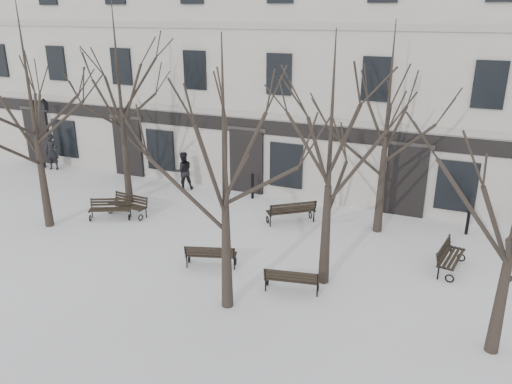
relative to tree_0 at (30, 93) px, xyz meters
The scene contains 18 objects.
ground 10.43m from the tree_0, ahead, with size 100.00×100.00×0.00m, color white.
building 14.65m from the tree_0, 52.25° to the left, with size 40.40×10.20×11.40m.
tree_0 is the anchor object (origin of this frame).
tree_1 9.18m from the tree_0, 14.62° to the right, with size 5.18×5.18×7.41m.
tree_2 11.00m from the tree_0, ahead, with size 5.22×5.22×7.46m.
tree_4 3.57m from the tree_0, 68.59° to the left, with size 5.83×5.83×8.34m.
tree_5 12.66m from the tree_0, 20.94° to the left, with size 5.34×5.34×7.63m.
bench_0 5.23m from the tree_0, 40.88° to the left, with size 1.68×1.22×0.81m.
bench_1 8.74m from the tree_0, ahead, with size 1.72×1.07×0.83m.
bench_2 11.35m from the tree_0, ahead, with size 1.69×0.89×0.81m.
bench_3 5.57m from the tree_0, 43.79° to the left, with size 1.74×0.76×0.85m.
bench_4 10.50m from the tree_0, 24.65° to the left, with size 1.88×1.69×0.96m.
bench_5 15.38m from the tree_0, ahead, with size 0.91×1.81×0.88m.
lamp_post 8.75m from the tree_0, 135.81° to the left, with size 1.17×0.43×3.74m.
bollard_a 9.56m from the tree_0, 44.10° to the left, with size 0.15×0.15×1.17m.
bollard_b 16.56m from the tree_0, 20.34° to the left, with size 0.14×0.14×1.11m.
pedestrian_a 9.38m from the tree_0, 132.86° to the left, with size 0.70×0.46×1.91m, color black.
pedestrian_b 8.12m from the tree_0, 65.32° to the left, with size 0.88×0.68×1.81m, color black.
Camera 1 is at (5.45, -11.82, 7.84)m, focal length 35.00 mm.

